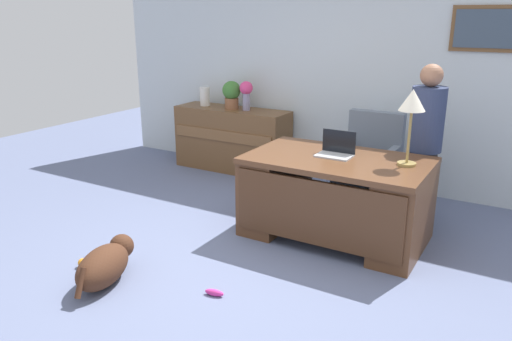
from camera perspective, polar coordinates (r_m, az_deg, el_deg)
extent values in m
plane|color=slate|center=(4.22, -1.04, -11.02)|extent=(12.00, 12.00, 0.00)
cube|color=silver|center=(6.11, 11.94, 10.88)|extent=(7.00, 0.12, 2.70)
cube|color=brown|center=(5.71, 25.66, 14.44)|extent=(0.83, 0.03, 0.46)
cube|color=#3E4D5E|center=(5.69, 25.64, 14.44)|extent=(0.75, 0.01, 0.38)
cube|color=brown|center=(4.57, 9.36, 1.15)|extent=(1.62, 0.99, 0.05)
cube|color=brown|center=(4.94, 2.30, -2.09)|extent=(0.36, 0.93, 0.72)
cube|color=brown|center=(4.52, 16.60, -4.73)|extent=(0.36, 0.93, 0.72)
cube|color=#4E2F1C|center=(4.28, 6.83, -4.87)|extent=(1.52, 0.04, 0.58)
cube|color=brown|center=(6.66, -2.74, 3.59)|extent=(1.56, 0.48, 0.83)
cube|color=brown|center=(6.44, -3.96, 3.99)|extent=(1.46, 0.02, 0.14)
cube|color=slate|center=(5.49, 12.56, -0.37)|extent=(0.60, 0.58, 0.18)
cylinder|color=black|center=(5.56, 12.41, -2.62)|extent=(0.10, 0.10, 0.28)
cylinder|color=black|center=(5.60, 12.33, -3.73)|extent=(0.52, 0.52, 0.05)
cube|color=slate|center=(5.62, 13.58, 3.84)|extent=(0.60, 0.12, 0.55)
cube|color=slate|center=(5.51, 10.14, 2.03)|extent=(0.08, 0.50, 0.22)
cube|color=slate|center=(5.37, 15.33, 1.24)|extent=(0.08, 0.50, 0.22)
cylinder|color=#262323|center=(5.16, 18.29, -1.90)|extent=(0.26, 0.26, 0.76)
cylinder|color=navy|center=(4.99, 19.03, 5.57)|extent=(0.32, 0.32, 0.61)
sphere|color=#9A684E|center=(4.92, 19.51, 10.26)|extent=(0.21, 0.21, 0.21)
ellipsoid|color=#472819|center=(4.09, -17.17, -10.51)|extent=(0.44, 0.63, 0.30)
sphere|color=#472819|center=(4.28, -15.16, -8.37)|extent=(0.20, 0.20, 0.20)
cylinder|color=#472819|center=(3.87, -19.49, -12.07)|extent=(0.08, 0.15, 0.21)
cube|color=#B2B5BA|center=(4.59, 8.96, 1.68)|extent=(0.32, 0.22, 0.01)
cube|color=black|center=(4.66, 9.50, 3.31)|extent=(0.32, 0.01, 0.21)
cylinder|color=#9E8447|center=(4.47, 16.89, 0.74)|extent=(0.16, 0.16, 0.02)
cylinder|color=#9E8447|center=(4.41, 17.16, 3.69)|extent=(0.02, 0.02, 0.45)
cone|color=silver|center=(4.35, 17.53, 7.72)|extent=(0.22, 0.22, 0.18)
cylinder|color=gray|center=(6.44, -1.13, 7.88)|extent=(0.10, 0.10, 0.22)
sphere|color=#EB4180|center=(6.41, -1.14, 9.45)|extent=(0.17, 0.17, 0.17)
cylinder|color=silver|center=(6.80, -5.89, 8.44)|extent=(0.13, 0.13, 0.25)
cylinder|color=brown|center=(6.57, -2.81, 7.71)|extent=(0.18, 0.18, 0.14)
sphere|color=#407933|center=(6.54, -2.83, 9.18)|extent=(0.24, 0.24, 0.24)
sphere|color=orange|center=(4.44, -19.26, -9.96)|extent=(0.08, 0.08, 0.08)
ellipsoid|color=#D8338C|center=(3.84, -4.80, -13.78)|extent=(0.16, 0.08, 0.05)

